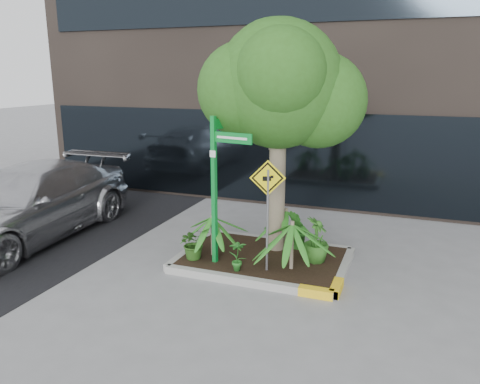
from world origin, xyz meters
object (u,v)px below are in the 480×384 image
(tree, at_px, (279,84))
(parked_car, at_px, (28,203))
(street_sign_post, at_px, (218,177))
(cattle_sign, at_px, (268,197))

(tree, xyz_separation_m, parked_car, (-5.64, -0.97, -2.68))
(tree, xyz_separation_m, street_sign_post, (-0.84, -1.07, -1.67))
(parked_car, height_order, street_sign_post, street_sign_post)
(street_sign_post, bearing_deg, cattle_sign, 3.84)
(street_sign_post, xyz_separation_m, cattle_sign, (1.01, -0.13, -0.27))
(tree, distance_m, street_sign_post, 2.16)
(tree, bearing_deg, street_sign_post, -128.31)
(parked_car, relative_size, cattle_sign, 2.73)
(parked_car, relative_size, street_sign_post, 1.93)
(tree, distance_m, cattle_sign, 2.29)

